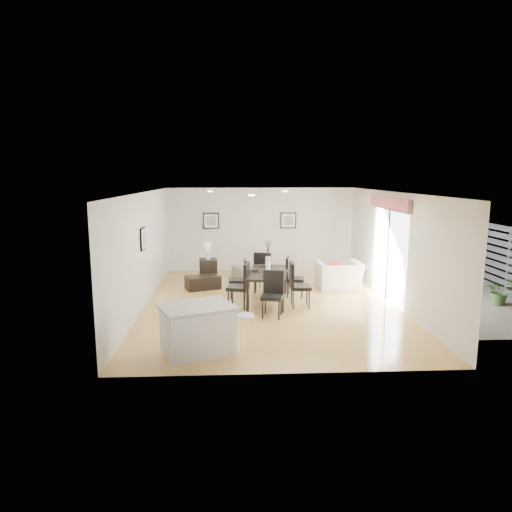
{
  "coord_description": "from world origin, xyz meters",
  "views": [
    {
      "loc": [
        -0.89,
        -10.73,
        3.08
      ],
      "look_at": [
        -0.33,
        0.4,
        1.11
      ],
      "focal_mm": 32.0,
      "sensor_mm": 36.0,
      "label": 1
    }
  ],
  "objects_px": {
    "dining_chair_wnear": "(242,283)",
    "dining_chair_enear": "(297,282)",
    "dining_chair_foot": "(264,269)",
    "side_table": "(208,271)",
    "bar_stool": "(246,320)",
    "kitchen_island": "(197,329)",
    "sofa": "(266,268)",
    "dining_chair_head": "(273,291)",
    "dining_chair_efar": "(292,275)",
    "coffee_table": "(203,282)",
    "dining_table": "(268,275)",
    "dining_chair_wfar": "(241,276)",
    "armchair": "(338,275)"
  },
  "relations": [
    {
      "from": "armchair",
      "to": "dining_chair_head",
      "type": "relative_size",
      "value": 1.16
    },
    {
      "from": "dining_table",
      "to": "kitchen_island",
      "type": "xyz_separation_m",
      "value": [
        -1.49,
        -3.21,
        -0.26
      ]
    },
    {
      "from": "dining_chair_foot",
      "to": "kitchen_island",
      "type": "height_order",
      "value": "dining_chair_foot"
    },
    {
      "from": "dining_chair_efar",
      "to": "bar_stool",
      "type": "distance_m",
      "value": 3.9
    },
    {
      "from": "sofa",
      "to": "dining_chair_head",
      "type": "xyz_separation_m",
      "value": [
        -0.13,
        -3.91,
        0.28
      ]
    },
    {
      "from": "sofa",
      "to": "dining_chair_wnear",
      "type": "height_order",
      "value": "dining_chair_wnear"
    },
    {
      "from": "dining_chair_enear",
      "to": "dining_chair_head",
      "type": "bearing_deg",
      "value": 138.3
    },
    {
      "from": "coffee_table",
      "to": "sofa",
      "type": "bearing_deg",
      "value": 15.54
    },
    {
      "from": "dining_chair_foot",
      "to": "side_table",
      "type": "xyz_separation_m",
      "value": [
        -1.55,
        1.11,
        -0.26
      ]
    },
    {
      "from": "sofa",
      "to": "bar_stool",
      "type": "height_order",
      "value": "bar_stool"
    },
    {
      "from": "sofa",
      "to": "dining_chair_wfar",
      "type": "bearing_deg",
      "value": 46.41
    },
    {
      "from": "sofa",
      "to": "armchair",
      "type": "height_order",
      "value": "armchair"
    },
    {
      "from": "armchair",
      "to": "coffee_table",
      "type": "relative_size",
      "value": 1.29
    },
    {
      "from": "dining_chair_wnear",
      "to": "dining_chair_enear",
      "type": "bearing_deg",
      "value": 105.03
    },
    {
      "from": "sofa",
      "to": "dining_chair_wnear",
      "type": "xyz_separation_m",
      "value": [
        -0.79,
        -3.24,
        0.32
      ]
    },
    {
      "from": "coffee_table",
      "to": "bar_stool",
      "type": "relative_size",
      "value": 1.33
    },
    {
      "from": "armchair",
      "to": "bar_stool",
      "type": "distance_m",
      "value": 5.16
    },
    {
      "from": "dining_chair_enear",
      "to": "dining_chair_head",
      "type": "height_order",
      "value": "dining_chair_enear"
    },
    {
      "from": "dining_chair_enear",
      "to": "dining_chair_efar",
      "type": "distance_m",
      "value": 0.94
    },
    {
      "from": "dining_chair_foot",
      "to": "dining_table",
      "type": "bearing_deg",
      "value": 110.18
    },
    {
      "from": "dining_chair_wfar",
      "to": "dining_chair_efar",
      "type": "bearing_deg",
      "value": 89.79
    },
    {
      "from": "sofa",
      "to": "bar_stool",
      "type": "bearing_deg",
      "value": 58.07
    },
    {
      "from": "dining_table",
      "to": "dining_chair_head",
      "type": "height_order",
      "value": "dining_chair_head"
    },
    {
      "from": "dining_chair_enear",
      "to": "bar_stool",
      "type": "bearing_deg",
      "value": 155.66
    },
    {
      "from": "dining_chair_enear",
      "to": "dining_chair_foot",
      "type": "xyz_separation_m",
      "value": [
        -0.67,
        1.6,
        -0.0
      ]
    },
    {
      "from": "dining_chair_enear",
      "to": "coffee_table",
      "type": "xyz_separation_m",
      "value": [
        -2.33,
        1.87,
        -0.41
      ]
    },
    {
      "from": "dining_chair_wfar",
      "to": "coffee_table",
      "type": "height_order",
      "value": "dining_chair_wfar"
    },
    {
      "from": "dining_table",
      "to": "dining_chair_head",
      "type": "distance_m",
      "value": 1.15
    },
    {
      "from": "dining_table",
      "to": "dining_chair_enear",
      "type": "xyz_separation_m",
      "value": [
        0.65,
        -0.46,
        -0.09
      ]
    },
    {
      "from": "dining_chair_wfar",
      "to": "dining_chair_efar",
      "type": "distance_m",
      "value": 1.3
    },
    {
      "from": "armchair",
      "to": "dining_chair_enear",
      "type": "height_order",
      "value": "dining_chair_enear"
    },
    {
      "from": "dining_chair_enear",
      "to": "kitchen_island",
      "type": "relative_size",
      "value": 0.71
    },
    {
      "from": "armchair",
      "to": "dining_chair_efar",
      "type": "distance_m",
      "value": 1.57
    },
    {
      "from": "coffee_table",
      "to": "side_table",
      "type": "distance_m",
      "value": 0.86
    },
    {
      "from": "dining_chair_efar",
      "to": "dining_chair_wnear",
      "type": "bearing_deg",
      "value": 137.83
    },
    {
      "from": "kitchen_island",
      "to": "armchair",
      "type": "bearing_deg",
      "value": 28.82
    },
    {
      "from": "kitchen_island",
      "to": "dining_chair_head",
      "type": "bearing_deg",
      "value": 31.25
    },
    {
      "from": "bar_stool",
      "to": "kitchen_island",
      "type": "bearing_deg",
      "value": 180.0
    },
    {
      "from": "side_table",
      "to": "bar_stool",
      "type": "distance_m",
      "value": 5.55
    },
    {
      "from": "side_table",
      "to": "dining_chair_wfar",
      "type": "bearing_deg",
      "value": -62.58
    },
    {
      "from": "dining_chair_enear",
      "to": "dining_chair_foot",
      "type": "height_order",
      "value": "dining_chair_enear"
    },
    {
      "from": "sofa",
      "to": "dining_chair_head",
      "type": "height_order",
      "value": "dining_chair_head"
    },
    {
      "from": "side_table",
      "to": "dining_chair_head",
      "type": "bearing_deg",
      "value": -64.75
    },
    {
      "from": "sofa",
      "to": "armchair",
      "type": "bearing_deg",
      "value": 115.98
    },
    {
      "from": "sofa",
      "to": "dining_chair_efar",
      "type": "xyz_separation_m",
      "value": [
        0.5,
        -2.28,
        0.29
      ]
    },
    {
      "from": "sofa",
      "to": "coffee_table",
      "type": "xyz_separation_m",
      "value": [
        -1.84,
        -1.35,
        -0.1
      ]
    },
    {
      "from": "dining_chair_wfar",
      "to": "side_table",
      "type": "bearing_deg",
      "value": -153.49
    },
    {
      "from": "side_table",
      "to": "dining_chair_foot",
      "type": "bearing_deg",
      "value": -35.66
    },
    {
      "from": "dining_chair_wnear",
      "to": "dining_chair_wfar",
      "type": "height_order",
      "value": "dining_chair_wnear"
    },
    {
      "from": "dining_chair_wnear",
      "to": "sofa",
      "type": "bearing_deg",
      "value": -179.76
    }
  ]
}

